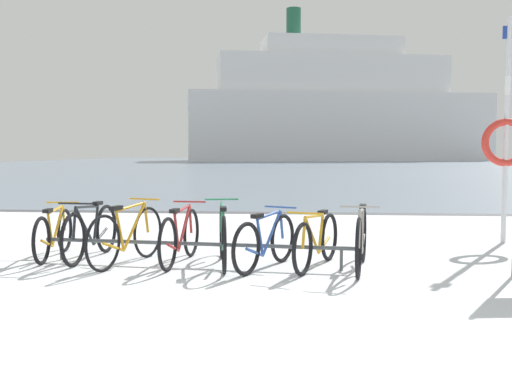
# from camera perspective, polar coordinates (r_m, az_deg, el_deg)

# --- Properties ---
(ground) EXTENTS (80.00, 132.00, 0.08)m
(ground) POSITION_cam_1_polar(r_m,az_deg,el_deg) (57.56, 3.76, 2.55)
(ground) COLOR silver
(bike_rack) EXTENTS (4.17, 0.50, 0.31)m
(bike_rack) POSITION_cam_1_polar(r_m,az_deg,el_deg) (7.50, -6.11, -5.22)
(bike_rack) COLOR #4C5156
(bike_rack) RESTS_ON ground
(bicycle_0) EXTENTS (0.46, 1.62, 0.75)m
(bicycle_0) POSITION_cam_1_polar(r_m,az_deg,el_deg) (8.44, -19.44, -3.92)
(bicycle_0) COLOR black
(bicycle_0) RESTS_ON ground
(bicycle_1) EXTENTS (0.46, 1.77, 0.82)m
(bicycle_1) POSITION_cam_1_polar(r_m,az_deg,el_deg) (8.17, -16.09, -3.88)
(bicycle_1) COLOR black
(bicycle_1) RESTS_ON ground
(bicycle_2) EXTENTS (0.61, 1.68, 0.84)m
(bicycle_2) POSITION_cam_1_polar(r_m,az_deg,el_deg) (7.69, -12.68, -4.24)
(bicycle_2) COLOR black
(bicycle_2) RESTS_ON ground
(bicycle_3) EXTENTS (0.46, 1.70, 0.79)m
(bicycle_3) POSITION_cam_1_polar(r_m,az_deg,el_deg) (7.62, -7.53, -4.40)
(bicycle_3) COLOR black
(bicycle_3) RESTS_ON ground
(bicycle_4) EXTENTS (0.47, 1.76, 0.83)m
(bicycle_4) POSITION_cam_1_polar(r_m,az_deg,el_deg) (7.45, -3.33, -4.42)
(bicycle_4) COLOR black
(bicycle_4) RESTS_ON ground
(bicycle_5) EXTENTS (0.74, 1.47, 0.76)m
(bicycle_5) POSITION_cam_1_polar(r_m,az_deg,el_deg) (7.24, 0.97, -4.95)
(bicycle_5) COLOR black
(bicycle_5) RESTS_ON ground
(bicycle_6) EXTENTS (0.69, 1.62, 0.75)m
(bicycle_6) POSITION_cam_1_polar(r_m,az_deg,el_deg) (7.33, 6.05, -4.87)
(bicycle_6) COLOR black
(bicycle_6) RESTS_ON ground
(bicycle_7) EXTENTS (0.47, 1.80, 0.85)m
(bicycle_7) POSITION_cam_1_polar(r_m,az_deg,el_deg) (7.28, 10.42, -4.64)
(bicycle_7) COLOR black
(bicycle_7) RESTS_ON ground
(rescue_post) EXTENTS (0.77, 0.12, 3.60)m
(rescue_post) POSITION_cam_1_polar(r_m,az_deg,el_deg) (10.01, 23.60, 5.03)
(rescue_post) COLOR silver
(rescue_post) RESTS_ON ground
(ferry_ship) EXTENTS (48.13, 21.79, 23.46)m
(ferry_ship) POSITION_cam_1_polar(r_m,az_deg,el_deg) (92.00, 7.80, 8.02)
(ferry_ship) COLOR white
(ferry_ship) RESTS_ON ground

